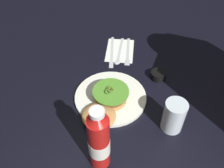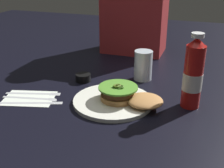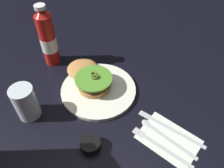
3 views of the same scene
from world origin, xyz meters
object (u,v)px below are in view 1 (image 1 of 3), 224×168
object	(u,v)px
ketchup_bottle	(99,141)
condiment_cup	(158,75)
burger_sandwich	(107,103)
napkin	(120,50)
dinner_plate	(111,97)
water_glass	(174,116)
fork_utensil	(128,53)
spoon_utensil	(119,54)
butter_knife	(112,53)

from	to	relation	value
ketchup_bottle	condiment_cup	xyz separation A→B (m)	(-0.42, 0.08, -0.09)
burger_sandwich	napkin	size ratio (longest dim) A/B	1.27
ketchup_bottle	dinner_plate	bearing A→B (deg)	-166.30
water_glass	napkin	xyz separation A→B (m)	(-0.33, -0.30, -0.06)
burger_sandwich	ketchup_bottle	bearing A→B (deg)	16.09
fork_utensil	spoon_utensil	bearing A→B (deg)	-59.79
water_glass	napkin	bearing A→B (deg)	-137.65
dinner_plate	fork_utensil	size ratio (longest dim) A/B	1.38
burger_sandwich	spoon_utensil	xyz separation A→B (m)	(-0.31, -0.06, -0.03)
water_glass	napkin	distance (m)	0.45
fork_utensil	napkin	bearing A→B (deg)	-102.56
burger_sandwich	condiment_cup	world-z (taller)	burger_sandwich
dinner_plate	napkin	bearing A→B (deg)	-166.88
dinner_plate	water_glass	size ratio (longest dim) A/B	2.28
napkin	fork_utensil	xyz separation A→B (m)	(0.01, 0.04, 0.00)
water_glass	ketchup_bottle	bearing A→B (deg)	-41.19
butter_knife	fork_utensil	size ratio (longest dim) A/B	1.11
water_glass	napkin	world-z (taller)	water_glass
water_glass	spoon_utensil	size ratio (longest dim) A/B	0.61
butter_knife	ketchup_bottle	bearing A→B (deg)	17.12
water_glass	spoon_utensil	world-z (taller)	water_glass
burger_sandwich	butter_knife	world-z (taller)	burger_sandwich
dinner_plate	napkin	distance (m)	0.29
dinner_plate	spoon_utensil	bearing A→B (deg)	-166.79
ketchup_bottle	water_glass	world-z (taller)	ketchup_bottle
condiment_cup	napkin	xyz separation A→B (m)	(-0.11, -0.20, -0.01)
ketchup_bottle	butter_knife	xyz separation A→B (m)	(-0.49, -0.15, -0.10)
burger_sandwich	napkin	distance (m)	0.34
fork_utensil	dinner_plate	bearing A→B (deg)	5.34
burger_sandwich	ketchup_bottle	world-z (taller)	ketchup_bottle
napkin	fork_utensil	bearing A→B (deg)	77.44
ketchup_bottle	fork_utensil	bearing A→B (deg)	-170.68
water_glass	condiment_cup	size ratio (longest dim) A/B	1.96
napkin	butter_knife	bearing A→B (deg)	-36.65
water_glass	butter_knife	xyz separation A→B (m)	(-0.29, -0.33, -0.05)
burger_sandwich	water_glass	bearing A→B (deg)	91.23
ketchup_bottle	condiment_cup	world-z (taller)	ketchup_bottle
burger_sandwich	fork_utensil	distance (m)	0.33
ketchup_bottle	spoon_utensil	world-z (taller)	ketchup_bottle
dinner_plate	ketchup_bottle	xyz separation A→B (m)	(0.24, 0.06, 0.10)
condiment_cup	spoon_utensil	world-z (taller)	condiment_cup
dinner_plate	ketchup_bottle	size ratio (longest dim) A/B	1.09
ketchup_bottle	napkin	world-z (taller)	ketchup_bottle
condiment_cup	spoon_utensil	xyz separation A→B (m)	(-0.08, -0.20, -0.01)
water_glass	condiment_cup	xyz separation A→B (m)	(-0.22, -0.10, -0.04)
dinner_plate	ketchup_bottle	world-z (taller)	ketchup_bottle
ketchup_bottle	water_glass	size ratio (longest dim) A/B	2.08
napkin	spoon_utensil	distance (m)	0.03
water_glass	butter_knife	bearing A→B (deg)	-132.02
condiment_cup	napkin	world-z (taller)	condiment_cup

